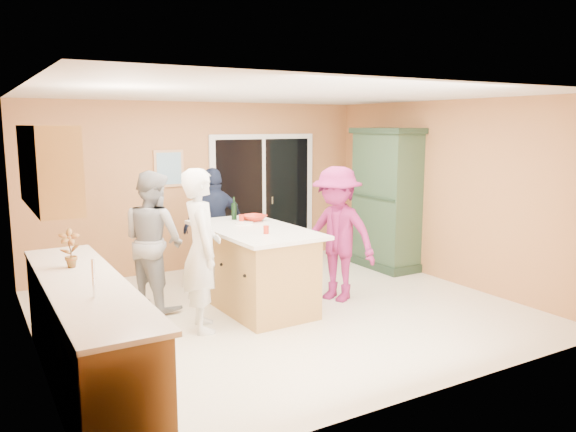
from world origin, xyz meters
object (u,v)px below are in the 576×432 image
woman_grey (154,240)px  woman_navy (215,226)px  woman_white (202,250)px  woman_magenta (337,234)px  green_hutch (386,200)px  kitchen_island (254,270)px

woman_grey → woman_navy: bearing=-79.7°
woman_grey → woman_navy: woman_grey is taller
woman_navy → woman_grey: bearing=26.3°
woman_white → woman_navy: size_ratio=1.08×
woman_navy → woman_magenta: 1.86m
green_hutch → woman_white: size_ratio=1.23×
woman_grey → woman_navy: size_ratio=1.03×
kitchen_island → green_hutch: (2.71, 0.73, 0.60)m
green_hutch → woman_magenta: bearing=-148.8°
kitchen_island → woman_navy: size_ratio=1.17×
kitchen_island → woman_magenta: size_ratio=1.12×
woman_navy → woman_magenta: size_ratio=0.96×
kitchen_island → woman_white: 1.03m
woman_grey → woman_magenta: 2.30m
woman_grey → woman_navy: 1.29m
green_hutch → woman_navy: green_hutch is taller
woman_white → green_hutch: bearing=-59.1°
woman_white → woman_magenta: woman_white is taller
kitchen_island → green_hutch: bearing=13.3°
kitchen_island → woman_navy: (0.02, 1.27, 0.36)m
green_hutch → woman_navy: size_ratio=1.33×
woman_navy → woman_magenta: bearing=118.4°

